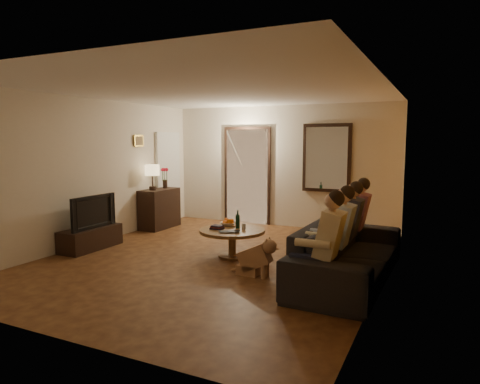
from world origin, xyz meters
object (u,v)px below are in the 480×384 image
at_px(tv, 90,212).
at_px(sofa, 348,252).
at_px(table_lamp, 152,177).
at_px(bowl, 228,224).
at_px(person_a, 324,251).
at_px(dresser, 159,208).
at_px(laptop, 230,232).
at_px(tv_stand, 91,238).
at_px(person_c, 346,231).
at_px(person_d, 354,223).
at_px(person_b, 336,240).
at_px(dog, 255,256).
at_px(wine_bottle, 238,219).
at_px(coffee_table, 232,243).

height_order(tv, sofa, tv).
relative_size(table_lamp, bowl, 2.08).
distance_m(sofa, person_a, 0.93).
xyz_separation_m(dresser, table_lamp, (0.00, -0.22, 0.69)).
xyz_separation_m(table_lamp, bowl, (2.25, -0.95, -0.62)).
distance_m(dresser, laptop, 3.03).
xyz_separation_m(tv_stand, person_a, (4.24, -0.67, 0.42)).
bearing_deg(person_a, tv, 171.08).
bearing_deg(person_c, person_d, 90.00).
xyz_separation_m(person_b, dog, (-1.09, -0.08, -0.32)).
bearing_deg(bowl, dresser, 152.44).
bearing_deg(tv, table_lamp, 0.00).
bearing_deg(person_c, wine_bottle, 174.93).
height_order(person_a, laptop, person_a).
relative_size(dresser, bowl, 3.61).
xyz_separation_m(sofa, dog, (-1.19, -0.38, -0.10)).
bearing_deg(sofa, laptop, 89.30).
xyz_separation_m(person_a, dog, (-1.09, 0.52, -0.32)).
bearing_deg(table_lamp, dresser, 90.00).
distance_m(sofa, person_c, 0.39).
relative_size(table_lamp, person_d, 0.45).
xyz_separation_m(tv, dog, (3.14, -0.14, -0.37)).
xyz_separation_m(sofa, coffee_table, (-1.91, 0.36, -0.15)).
bearing_deg(person_a, table_lamp, 150.17).
bearing_deg(tv_stand, coffee_table, 13.67).
relative_size(wine_bottle, laptop, 0.94).
xyz_separation_m(sofa, bowl, (-2.09, 0.58, 0.10)).
bearing_deg(tv, person_b, -90.88).
relative_size(tv, wine_bottle, 3.15).
relative_size(person_c, coffee_table, 1.15).
distance_m(dresser, table_lamp, 0.72).
xyz_separation_m(person_a, laptop, (-1.71, 0.98, -0.14)).
height_order(tv, dog, tv).
distance_m(sofa, bowl, 2.17).
bearing_deg(coffee_table, dog, -45.86).
xyz_separation_m(tv, person_d, (4.24, 1.13, -0.05)).
xyz_separation_m(tv_stand, wine_bottle, (2.48, 0.69, 0.42)).
bearing_deg(table_lamp, person_d, -8.46).
relative_size(tv, person_b, 0.81).
xyz_separation_m(tv_stand, tv, (0.00, 0.00, 0.47)).
distance_m(person_a, person_c, 1.20).
bearing_deg(person_b, dresser, 154.18).
relative_size(dresser, coffee_table, 0.89).
bearing_deg(dog, wine_bottle, 129.99).
height_order(wine_bottle, laptop, wine_bottle).
xyz_separation_m(person_b, wine_bottle, (-1.76, 0.76, 0.01)).
bearing_deg(coffee_table, person_d, 16.74).
xyz_separation_m(person_c, coffee_table, (-1.81, 0.06, -0.38)).
bearing_deg(bowl, coffee_table, -50.71).
bearing_deg(person_a, laptop, 150.25).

